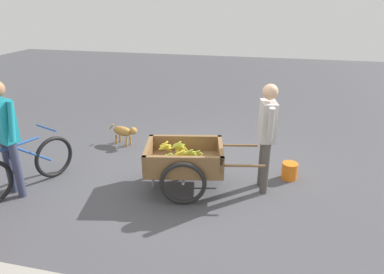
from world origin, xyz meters
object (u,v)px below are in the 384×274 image
(bicycle, at_px, (24,168))
(plastic_bucket, at_px, (289,171))
(cyclist_person, at_px, (5,129))
(dog, at_px, (124,132))
(fruit_cart, at_px, (185,161))
(vendor_person, at_px, (267,129))

(bicycle, relative_size, plastic_bucket, 5.97)
(cyclist_person, xyz_separation_m, dog, (-0.79, -2.01, -0.73))
(fruit_cart, relative_size, cyclist_person, 1.06)
(vendor_person, height_order, bicycle, vendor_person)
(vendor_person, xyz_separation_m, cyclist_person, (3.43, 0.94, 0.06))
(fruit_cart, distance_m, dog, 2.01)
(bicycle, distance_m, dog, 2.01)
(cyclist_person, height_order, plastic_bucket, cyclist_person)
(vendor_person, relative_size, dog, 2.44)
(dog, relative_size, plastic_bucket, 2.46)
(cyclist_person, bearing_deg, dog, -111.45)
(vendor_person, height_order, plastic_bucket, vendor_person)
(dog, xyz_separation_m, plastic_bucket, (-3.04, 0.66, -0.14))
(bicycle, bearing_deg, vendor_person, -166.70)
(fruit_cart, bearing_deg, dog, -40.63)
(vendor_person, distance_m, plastic_bucket, 1.00)
(plastic_bucket, bearing_deg, vendor_person, 45.86)
(bicycle, bearing_deg, cyclist_person, 69.26)
(dog, distance_m, plastic_bucket, 3.12)
(fruit_cart, xyz_separation_m, plastic_bucket, (-1.52, -0.65, -0.31))
(fruit_cart, xyz_separation_m, dog, (1.52, -1.31, -0.17))
(bicycle, distance_m, plastic_bucket, 3.98)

